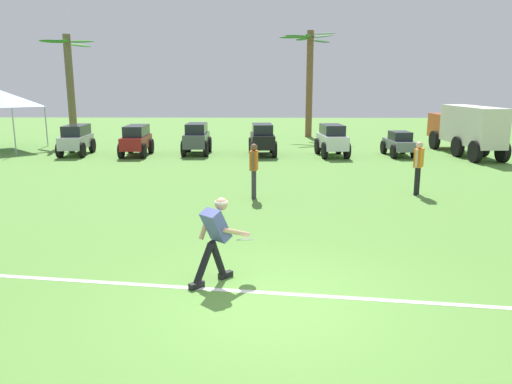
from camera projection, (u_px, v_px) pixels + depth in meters
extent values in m
plane|color=#588E3A|center=(272.00, 305.00, 7.38)|extent=(80.00, 80.00, 0.00)
cube|color=white|center=(272.00, 293.00, 7.79)|extent=(19.63, 2.83, 0.01)
cylinder|color=black|center=(218.00, 260.00, 8.22)|extent=(0.33, 0.34, 0.72)
cube|color=black|center=(226.00, 275.00, 8.40)|extent=(0.25, 0.26, 0.10)
cylinder|color=black|center=(203.00, 265.00, 8.00)|extent=(0.39, 0.40, 0.69)
cube|color=black|center=(197.00, 285.00, 7.97)|extent=(0.25, 0.26, 0.10)
cube|color=#4C5699|center=(216.00, 225.00, 8.06)|extent=(0.54, 0.54, 0.57)
sphere|color=tan|center=(221.00, 204.00, 8.08)|extent=(0.30, 0.30, 0.21)
cylinder|color=white|center=(221.00, 202.00, 8.07)|extent=(0.30, 0.30, 0.03)
cylinder|color=tan|center=(236.00, 232.00, 8.16)|extent=(0.46, 0.47, 0.27)
cylinder|color=tan|center=(206.00, 225.00, 8.17)|extent=(0.25, 0.26, 0.49)
cylinder|color=white|center=(245.00, 240.00, 8.31)|extent=(0.30, 0.29, 0.12)
cylinder|color=black|center=(416.00, 181.00, 14.46)|extent=(0.15, 0.15, 0.82)
cylinder|color=black|center=(418.00, 180.00, 14.60)|extent=(0.15, 0.15, 0.82)
cube|color=orange|center=(419.00, 158.00, 14.38)|extent=(0.35, 0.39, 0.54)
cylinder|color=beige|center=(417.00, 158.00, 14.21)|extent=(0.10, 0.10, 0.52)
cylinder|color=beige|center=(421.00, 157.00, 14.55)|extent=(0.10, 0.10, 0.52)
sphere|color=beige|center=(420.00, 145.00, 14.30)|extent=(0.28, 0.28, 0.20)
cylinder|color=#33333D|center=(253.00, 185.00, 13.97)|extent=(0.12, 0.12, 0.82)
cylinder|color=#33333D|center=(254.00, 184.00, 14.15)|extent=(0.12, 0.12, 0.82)
cube|color=orange|center=(254.00, 160.00, 13.91)|extent=(0.24, 0.36, 0.54)
cylinder|color=brown|center=(253.00, 161.00, 13.71)|extent=(0.08, 0.08, 0.52)
cylinder|color=brown|center=(255.00, 159.00, 14.12)|extent=(0.08, 0.08, 0.52)
sphere|color=brown|center=(254.00, 147.00, 13.83)|extent=(0.22, 0.22, 0.20)
cube|color=#B7BABF|center=(76.00, 142.00, 22.51)|extent=(1.12, 2.46, 0.55)
cube|color=#1E232B|center=(76.00, 130.00, 22.55)|extent=(0.97, 1.85, 0.46)
cylinder|color=black|center=(72.00, 145.00, 23.36)|extent=(0.22, 0.67, 0.66)
cylinder|color=black|center=(92.00, 145.00, 23.41)|extent=(0.22, 0.67, 0.66)
cylinder|color=black|center=(60.00, 150.00, 21.73)|extent=(0.22, 0.67, 0.66)
cylinder|color=black|center=(82.00, 150.00, 21.78)|extent=(0.22, 0.67, 0.66)
cube|color=maroon|center=(136.00, 142.00, 22.31)|extent=(1.02, 2.42, 0.55)
cube|color=#1E232B|center=(136.00, 131.00, 22.34)|extent=(0.89, 1.82, 0.46)
cylinder|color=black|center=(130.00, 146.00, 23.18)|extent=(0.20, 0.66, 0.66)
cylinder|color=black|center=(151.00, 146.00, 23.19)|extent=(0.20, 0.66, 0.66)
cylinder|color=black|center=(121.00, 151.00, 21.54)|extent=(0.20, 0.66, 0.66)
cylinder|color=black|center=(143.00, 151.00, 21.55)|extent=(0.20, 0.66, 0.66)
cube|color=#474C51|center=(197.00, 140.00, 22.74)|extent=(1.00, 2.36, 0.60)
cube|color=#1E232B|center=(197.00, 128.00, 22.68)|extent=(0.88, 1.56, 0.44)
cylinder|color=black|center=(189.00, 144.00, 23.57)|extent=(0.19, 0.72, 0.72)
cylinder|color=black|center=(209.00, 144.00, 23.57)|extent=(0.19, 0.72, 0.72)
cylinder|color=black|center=(184.00, 148.00, 22.05)|extent=(0.19, 0.72, 0.72)
cylinder|color=black|center=(206.00, 149.00, 22.05)|extent=(0.19, 0.72, 0.72)
cube|color=black|center=(262.00, 141.00, 22.45)|extent=(1.13, 2.41, 0.60)
cube|color=#1E232B|center=(262.00, 129.00, 22.38)|extent=(0.96, 1.60, 0.44)
cylinder|color=black|center=(251.00, 145.00, 23.25)|extent=(0.23, 0.73, 0.72)
cylinder|color=black|center=(272.00, 145.00, 23.30)|extent=(0.23, 0.73, 0.72)
cylinder|color=black|center=(252.00, 149.00, 21.73)|extent=(0.23, 0.73, 0.72)
cylinder|color=black|center=(275.00, 149.00, 21.78)|extent=(0.23, 0.73, 0.72)
cube|color=silver|center=(332.00, 141.00, 22.11)|extent=(1.18, 2.43, 0.60)
cube|color=#1E232B|center=(332.00, 130.00, 22.05)|extent=(1.00, 1.62, 0.44)
cylinder|color=black|center=(318.00, 146.00, 22.90)|extent=(0.24, 0.73, 0.72)
cylinder|color=black|center=(339.00, 146.00, 22.97)|extent=(0.24, 0.73, 0.72)
cylinder|color=black|center=(325.00, 151.00, 21.38)|extent=(0.24, 0.73, 0.72)
cylinder|color=black|center=(347.00, 150.00, 21.45)|extent=(0.24, 0.73, 0.72)
cube|color=slate|center=(399.00, 145.00, 22.23)|extent=(1.01, 2.24, 0.42)
cube|color=#1E232B|center=(400.00, 136.00, 22.04)|extent=(0.85, 1.14, 0.38)
cylinder|color=black|center=(384.00, 147.00, 23.01)|extent=(0.21, 0.61, 0.60)
cylinder|color=black|center=(403.00, 147.00, 23.04)|extent=(0.21, 0.61, 0.60)
cylinder|color=black|center=(394.00, 152.00, 21.51)|extent=(0.21, 0.61, 0.60)
cylinder|color=black|center=(414.00, 152.00, 21.53)|extent=(0.21, 0.61, 0.60)
cube|color=#CC4C19|center=(444.00, 126.00, 24.74)|extent=(1.14, 1.76, 1.15)
cube|color=silver|center=(472.00, 126.00, 21.81)|extent=(1.39, 4.26, 1.65)
cylinder|color=black|center=(434.00, 140.00, 24.53)|extent=(0.29, 0.91, 0.90)
cylinder|color=black|center=(457.00, 140.00, 24.58)|extent=(0.29, 0.91, 0.90)
cylinder|color=black|center=(458.00, 147.00, 21.98)|extent=(0.29, 0.91, 0.90)
cylinder|color=black|center=(483.00, 146.00, 22.03)|extent=(0.29, 0.91, 0.90)
cylinder|color=black|center=(475.00, 152.00, 20.37)|extent=(0.29, 0.91, 0.90)
cylinder|color=black|center=(503.00, 152.00, 20.42)|extent=(0.29, 0.91, 0.90)
cylinder|color=brown|center=(71.00, 89.00, 26.93)|extent=(0.40, 0.40, 5.72)
ellipsoid|color=#2E7723|center=(80.00, 41.00, 26.27)|extent=(1.58, 0.48, 0.19)
ellipsoid|color=#2E7723|center=(80.00, 45.00, 27.30)|extent=(0.92, 1.89, 0.19)
ellipsoid|color=#2E7723|center=(60.00, 41.00, 26.86)|extent=(1.28, 1.15, 0.18)
ellipsoid|color=#2E7723|center=(53.00, 41.00, 25.98)|extent=(1.26, 1.07, 0.20)
ellipsoid|color=#2E7723|center=(65.00, 41.00, 25.73)|extent=(0.57, 1.44, 0.20)
cylinder|color=brown|center=(309.00, 85.00, 29.49)|extent=(0.39, 0.39, 6.17)
ellipsoid|color=#366936|center=(323.00, 34.00, 28.75)|extent=(1.46, 0.47, 0.14)
ellipsoid|color=#366936|center=(320.00, 41.00, 29.65)|extent=(1.50, 1.63, 0.20)
ellipsoid|color=#366936|center=(303.00, 39.00, 29.78)|extent=(0.95, 1.84, 0.18)
ellipsoid|color=#366936|center=(295.00, 37.00, 29.24)|extent=(1.89, 0.90, 0.16)
ellipsoid|color=#366936|center=(298.00, 36.00, 28.54)|extent=(1.64, 0.99, 0.18)
ellipsoid|color=#366936|center=(308.00, 36.00, 28.00)|extent=(0.65, 1.93, 0.17)
ellipsoid|color=#366936|center=(322.00, 36.00, 28.21)|extent=(1.32, 1.59, 0.18)
cylinder|color=#B2B5BA|center=(46.00, 126.00, 25.64)|extent=(0.06, 0.06, 2.10)
cylinder|color=#B2B5BA|center=(14.00, 132.00, 22.35)|extent=(0.06, 0.06, 2.10)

